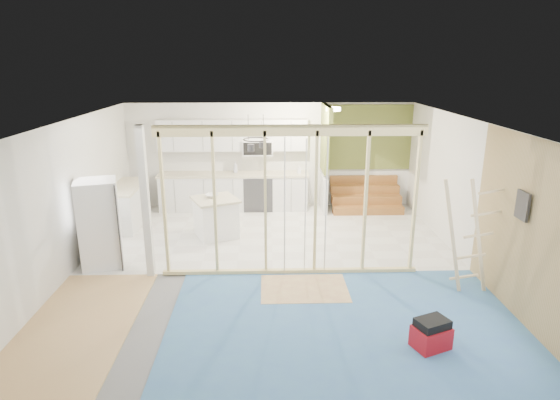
{
  "coord_description": "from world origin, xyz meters",
  "views": [
    {
      "loc": [
        -0.1,
        -7.44,
        3.56
      ],
      "look_at": [
        0.14,
        0.6,
        1.16
      ],
      "focal_mm": 30.0,
      "sensor_mm": 36.0,
      "label": 1
    }
  ],
  "objects_px": {
    "island": "(216,218)",
    "toolbox": "(431,335)",
    "fridge": "(100,224)",
    "ladder": "(469,236)"
  },
  "relations": [
    {
      "from": "island",
      "to": "toolbox",
      "type": "relative_size",
      "value": 2.11
    },
    {
      "from": "fridge",
      "to": "toolbox",
      "type": "xyz_separation_m",
      "value": [
        5.05,
        -2.72,
        -0.6
      ]
    },
    {
      "from": "island",
      "to": "toolbox",
      "type": "distance_m",
      "value": 5.18
    },
    {
      "from": "island",
      "to": "ladder",
      "type": "bearing_deg",
      "value": -55.29
    },
    {
      "from": "toolbox",
      "to": "ladder",
      "type": "bearing_deg",
      "value": 33.05
    },
    {
      "from": "toolbox",
      "to": "ladder",
      "type": "relative_size",
      "value": 0.29
    },
    {
      "from": "toolbox",
      "to": "island",
      "type": "bearing_deg",
      "value": 105.0
    },
    {
      "from": "fridge",
      "to": "ladder",
      "type": "bearing_deg",
      "value": -27.88
    },
    {
      "from": "fridge",
      "to": "island",
      "type": "xyz_separation_m",
      "value": [
        1.89,
        1.39,
        -0.38
      ]
    },
    {
      "from": "toolbox",
      "to": "ladder",
      "type": "distance_m",
      "value": 2.0
    }
  ]
}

